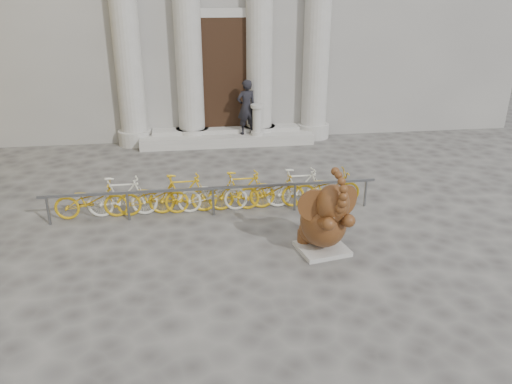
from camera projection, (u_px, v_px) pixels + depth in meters
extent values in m
plane|color=#474442|center=(272.00, 291.00, 9.05)|extent=(80.00, 80.00, 0.00)
cube|color=black|center=(225.00, 75.00, 17.26)|extent=(2.40, 0.16, 4.00)
cylinder|color=#A8A59E|center=(125.00, 25.00, 16.10)|extent=(0.90, 0.90, 8.00)
cylinder|color=#A8A59E|center=(187.00, 24.00, 16.35)|extent=(0.90, 0.90, 8.00)
cylinder|color=#A8A59E|center=(259.00, 24.00, 16.67)|extent=(0.90, 0.90, 8.00)
cylinder|color=#A8A59E|center=(318.00, 23.00, 16.93)|extent=(0.90, 0.90, 8.00)
cube|color=#A8A59E|center=(227.00, 139.00, 17.59)|extent=(6.00, 1.20, 0.36)
cube|color=#A8A59E|center=(322.00, 249.00, 10.43)|extent=(1.13, 1.05, 0.10)
ellipsoid|color=black|center=(318.00, 230.00, 10.49)|extent=(0.96, 0.93, 0.63)
ellipsoid|color=black|center=(323.00, 222.00, 10.22)|extent=(1.15, 1.33, 1.02)
cylinder|color=black|center=(304.00, 236.00, 10.58)|extent=(0.34, 0.34, 0.25)
cylinder|color=black|center=(327.00, 232.00, 10.74)|extent=(0.34, 0.34, 0.25)
cylinder|color=black|center=(323.00, 222.00, 9.73)|extent=(0.34, 0.62, 0.39)
cylinder|color=black|center=(342.00, 219.00, 9.86)|extent=(0.34, 0.62, 0.39)
ellipsoid|color=black|center=(333.00, 204.00, 9.70)|extent=(0.77, 0.74, 0.78)
cylinder|color=black|center=(314.00, 205.00, 9.72)|extent=(0.67, 0.13, 0.67)
cylinder|color=black|center=(345.00, 201.00, 9.92)|extent=(0.60, 0.37, 0.67)
cone|color=beige|center=(331.00, 216.00, 9.55)|extent=(0.16, 0.23, 0.10)
cone|color=beige|center=(342.00, 214.00, 9.62)|extent=(0.08, 0.23, 0.10)
cube|color=slate|center=(213.00, 188.00, 11.83)|extent=(8.00, 0.06, 0.06)
cylinder|color=slate|center=(48.00, 211.00, 11.47)|extent=(0.06, 0.06, 0.70)
cylinder|color=slate|center=(128.00, 206.00, 11.70)|extent=(0.06, 0.06, 0.70)
cylinder|color=slate|center=(213.00, 202.00, 11.96)|extent=(0.06, 0.06, 0.70)
cylinder|color=slate|center=(295.00, 197.00, 12.22)|extent=(0.06, 0.06, 0.70)
cylinder|color=slate|center=(365.00, 193.00, 12.46)|extent=(0.06, 0.06, 0.70)
imported|color=gold|center=(91.00, 198.00, 11.76)|extent=(1.70, 0.50, 1.00)
imported|color=beige|center=(122.00, 197.00, 11.86)|extent=(1.66, 0.47, 1.00)
imported|color=gold|center=(153.00, 195.00, 11.95)|extent=(1.70, 0.50, 1.00)
imported|color=gold|center=(183.00, 194.00, 12.04)|extent=(1.66, 0.47, 1.00)
imported|color=beige|center=(212.00, 192.00, 12.14)|extent=(1.70, 0.50, 1.00)
imported|color=gold|center=(242.00, 190.00, 12.23)|extent=(1.66, 0.47, 1.00)
imported|color=gold|center=(270.00, 189.00, 12.32)|extent=(1.70, 0.50, 1.00)
imported|color=beige|center=(299.00, 187.00, 12.41)|extent=(1.66, 0.47, 1.00)
imported|color=gold|center=(327.00, 186.00, 12.51)|extent=(1.70, 0.50, 1.00)
imported|color=black|center=(246.00, 107.00, 17.15)|extent=(0.79, 0.64, 1.89)
cylinder|color=#A8A59E|center=(257.00, 133.00, 17.36)|extent=(0.44, 0.44, 0.13)
cylinder|color=#A8A59E|center=(257.00, 121.00, 17.19)|extent=(0.31, 0.31, 0.98)
cylinder|color=#A8A59E|center=(257.00, 106.00, 17.00)|extent=(0.44, 0.44, 0.11)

